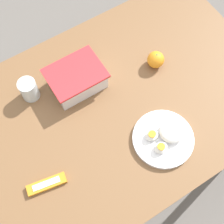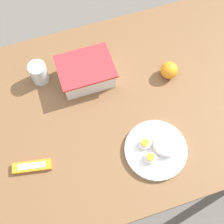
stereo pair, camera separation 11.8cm
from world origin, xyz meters
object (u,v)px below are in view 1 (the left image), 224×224
at_px(food_container, 76,80).
at_px(orange_fruit, 156,60).
at_px(rice_plate, 165,137).
at_px(candy_bar, 47,184).
at_px(drinking_glass, 29,90).

relative_size(food_container, orange_fruit, 3.09).
xyz_separation_m(rice_plate, candy_bar, (-0.45, 0.08, -0.01)).
height_order(orange_fruit, candy_bar, orange_fruit).
distance_m(rice_plate, drinking_glass, 0.55).
xyz_separation_m(food_container, rice_plate, (0.16, -0.37, -0.02)).
bearing_deg(rice_plate, candy_bar, 169.91).
bearing_deg(candy_bar, drinking_glass, 72.44).
bearing_deg(rice_plate, orange_fruit, 60.75).
distance_m(orange_fruit, drinking_glass, 0.52).
relative_size(rice_plate, drinking_glass, 2.49).
height_order(orange_fruit, drinking_glass, drinking_glass).
bearing_deg(drinking_glass, orange_fruit, -16.00).
relative_size(food_container, candy_bar, 1.50).
bearing_deg(candy_bar, food_container, 45.51).
distance_m(food_container, rice_plate, 0.41).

